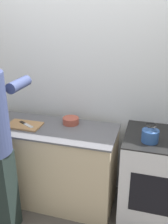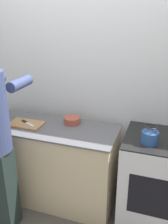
{
  "view_description": "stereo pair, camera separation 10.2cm",
  "coord_description": "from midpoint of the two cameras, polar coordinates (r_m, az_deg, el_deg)",
  "views": [
    {
      "loc": [
        0.72,
        -1.86,
        2.01
      ],
      "look_at": [
        0.13,
        0.2,
        1.15
      ],
      "focal_mm": 40.0,
      "sensor_mm": 36.0,
      "label": 1
    },
    {
      "loc": [
        0.81,
        -1.83,
        2.01
      ],
      "look_at": [
        0.13,
        0.2,
        1.15
      ],
      "focal_mm": 40.0,
      "sensor_mm": 36.0,
      "label": 2
    }
  ],
  "objects": [
    {
      "name": "kettle",
      "position": [
        2.27,
        16.1,
        -5.28
      ],
      "size": [
        0.15,
        0.15,
        0.17
      ],
      "color": "#284C8C",
      "rests_on": "oven"
    },
    {
      "name": "oven",
      "position": [
        2.65,
        17.49,
        -14.83
      ],
      "size": [
        0.68,
        0.62,
        0.94
      ],
      "color": "silver",
      "rests_on": "ground_plane"
    },
    {
      "name": "ground_plane",
      "position": [
        2.84,
        -2.92,
        -23.27
      ],
      "size": [
        12.0,
        12.0,
        0.0
      ],
      "primitive_type": "plane",
      "color": "#4C4742"
    },
    {
      "name": "bowl_prep",
      "position": [
        2.66,
        -1.65,
        -1.96
      ],
      "size": [
        0.17,
        0.17,
        0.07
      ],
      "color": "#9E4738",
      "rests_on": "counter"
    },
    {
      "name": "knife",
      "position": [
        2.69,
        -11.74,
        -2.52
      ],
      "size": [
        0.2,
        0.13,
        0.01
      ],
      "rotation": [
        0.0,
        0.0,
        -0.49
      ],
      "color": "silver",
      "rests_on": "cutting_board"
    },
    {
      "name": "canister_jar",
      "position": [
        2.85,
        -17.58,
        -0.46
      ],
      "size": [
        0.14,
        0.14,
        0.15
      ],
      "color": "#4C4C51",
      "rests_on": "counter"
    },
    {
      "name": "counter",
      "position": [
        2.88,
        -8.32,
        -11.16
      ],
      "size": [
        1.63,
        0.58,
        0.9
      ],
      "color": "#C6B28E",
      "rests_on": "ground_plane"
    },
    {
      "name": "wall_back",
      "position": [
        2.74,
        1.82,
        6.88
      ],
      "size": [
        8.0,
        0.05,
        2.6
      ],
      "color": "silver",
      "rests_on": "ground_plane"
    },
    {
      "name": "cutting_board",
      "position": [
        2.7,
        -12.09,
        -2.69
      ],
      "size": [
        0.36,
        0.22,
        0.02
      ],
      "color": "#A87A4C",
      "rests_on": "counter"
    }
  ]
}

